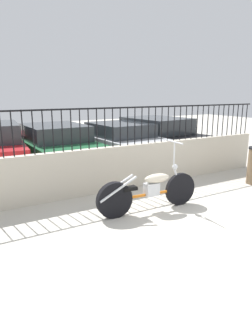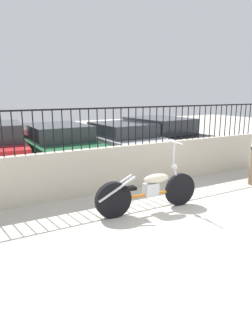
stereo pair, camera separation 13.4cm
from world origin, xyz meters
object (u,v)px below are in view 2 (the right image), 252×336
at_px(car_silver, 120,142).
at_px(car_black, 156,136).
at_px(motorcycle_orange, 144,192).
at_px(car_green, 56,145).

bearing_deg(car_silver, car_black, -82.87).
xyz_separation_m(motorcycle_orange, car_green, (-0.36, 4.47, 0.26)).
distance_m(motorcycle_orange, car_black, 5.49).
relative_size(motorcycle_orange, car_green, 0.49).
bearing_deg(car_black, car_green, 82.50).
xyz_separation_m(motorcycle_orange, car_black, (3.30, 4.39, 0.28)).
distance_m(motorcycle_orange, car_silver, 4.42).
height_order(car_green, car_black, car_black).
bearing_deg(motorcycle_orange, car_silver, 72.19).
bearing_deg(car_black, motorcycle_orange, 136.89).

